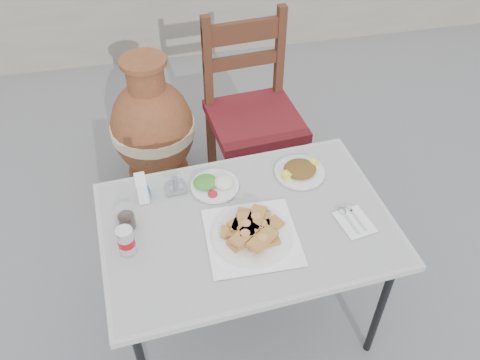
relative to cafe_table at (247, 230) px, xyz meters
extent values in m
plane|color=slate|center=(0.07, 0.10, -0.63)|extent=(80.00, 80.00, 0.00)
cylinder|color=black|center=(0.50, -0.27, -0.31)|extent=(0.03, 0.03, 0.64)
cylinder|color=black|center=(-0.50, 0.27, -0.31)|extent=(0.03, 0.03, 0.64)
cylinder|color=black|center=(0.46, 0.33, -0.31)|extent=(0.03, 0.03, 0.64)
cube|color=white|center=(0.00, 0.00, 0.03)|extent=(1.16, 0.82, 0.03)
cube|color=white|center=(0.00, 0.00, 0.05)|extent=(1.12, 0.78, 0.00)
cube|color=white|center=(0.00, -0.08, 0.05)|extent=(0.35, 0.35, 0.00)
cylinder|color=white|center=(0.00, -0.08, 0.06)|extent=(0.30, 0.30, 0.01)
cylinder|color=white|center=(0.00, -0.08, 0.05)|extent=(0.31, 0.31, 0.01)
cylinder|color=white|center=(-0.09, 0.21, 0.05)|extent=(0.20, 0.20, 0.01)
ellipsoid|color=white|center=(-0.05, 0.21, 0.07)|extent=(0.08, 0.08, 0.05)
ellipsoid|color=#387722|center=(-0.12, 0.22, 0.07)|extent=(0.10, 0.09, 0.04)
cylinder|color=red|center=(-0.10, 0.16, 0.06)|extent=(0.04, 0.04, 0.01)
cylinder|color=white|center=(0.28, 0.22, 0.05)|extent=(0.21, 0.21, 0.01)
ellipsoid|color=#2D6218|center=(0.28, 0.22, 0.07)|extent=(0.14, 0.13, 0.04)
cylinder|color=yellow|center=(0.21, 0.19, 0.07)|extent=(0.05, 0.04, 0.04)
cylinder|color=yellow|center=(0.35, 0.24, 0.07)|extent=(0.05, 0.04, 0.04)
cylinder|color=silver|center=(-0.45, -0.05, 0.10)|extent=(0.06, 0.06, 0.11)
cylinder|color=#B50C18|center=(-0.45, -0.05, 0.10)|extent=(0.06, 0.06, 0.03)
cylinder|color=#B1B1B8|center=(-0.45, -0.05, 0.16)|extent=(0.06, 0.06, 0.00)
cylinder|color=white|center=(-0.45, 0.07, 0.10)|extent=(0.07, 0.07, 0.10)
cylinder|color=black|center=(-0.45, 0.07, 0.08)|extent=(0.06, 0.06, 0.06)
cube|color=white|center=(-0.38, 0.22, 0.10)|extent=(0.05, 0.09, 0.10)
cube|color=blue|center=(-0.35, 0.22, 0.09)|extent=(0.02, 0.04, 0.06)
cube|color=#B1B1B8|center=(-0.24, 0.23, 0.05)|extent=(0.09, 0.08, 0.01)
cylinder|color=white|center=(-0.26, 0.22, 0.08)|extent=(0.02, 0.02, 0.05)
cylinder|color=white|center=(-0.22, 0.22, 0.08)|extent=(0.02, 0.02, 0.05)
cylinder|color=#B1B1B8|center=(-0.24, 0.25, 0.08)|extent=(0.02, 0.02, 0.04)
cube|color=white|center=(0.40, -0.09, 0.05)|extent=(0.14, 0.17, 0.00)
cube|color=#B1B1B8|center=(0.39, -0.09, 0.05)|extent=(0.03, 0.12, 0.00)
ellipsoid|color=#B1B1B8|center=(0.38, -0.03, 0.06)|extent=(0.03, 0.04, 0.01)
cube|color=#B1B1B8|center=(0.42, -0.09, 0.05)|extent=(0.03, 0.12, 0.00)
cube|color=#B1B1B8|center=(0.41, -0.02, 0.05)|extent=(0.02, 0.04, 0.00)
cube|color=#371C0F|center=(0.05, 0.61, -0.38)|extent=(0.05, 0.05, 0.49)
cube|color=#371C0F|center=(0.45, 0.64, -0.38)|extent=(0.05, 0.05, 0.49)
cube|color=#371C0F|center=(0.02, 1.00, -0.38)|extent=(0.05, 0.05, 0.49)
cube|color=#371C0F|center=(0.41, 1.03, -0.38)|extent=(0.05, 0.05, 0.49)
cube|color=maroon|center=(0.23, 0.82, -0.11)|extent=(0.50, 0.50, 0.05)
cube|color=#371C0F|center=(0.02, 1.00, 0.14)|extent=(0.05, 0.05, 0.55)
cube|color=#371C0F|center=(0.41, 1.03, 0.14)|extent=(0.05, 0.05, 0.55)
cube|color=#371C0F|center=(0.22, 1.02, 0.30)|extent=(0.44, 0.07, 0.11)
cube|color=#371C0F|center=(0.22, 1.02, 0.14)|extent=(0.44, 0.07, 0.07)
cylinder|color=brown|center=(-0.30, 1.05, -0.58)|extent=(0.35, 0.35, 0.09)
ellipsoid|color=brown|center=(-0.30, 1.05, -0.24)|extent=(0.47, 0.47, 0.58)
cylinder|color=beige|center=(-0.30, 1.05, -0.24)|extent=(0.47, 0.47, 0.07)
cylinder|color=brown|center=(-0.30, 1.05, 0.08)|extent=(0.20, 0.20, 0.18)
cylinder|color=brown|center=(-0.30, 1.05, 0.18)|extent=(0.24, 0.24, 0.03)
camera|label=1|loc=(-0.30, -1.27, 1.51)|focal=38.00mm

